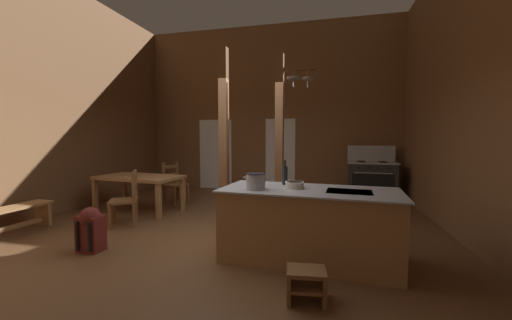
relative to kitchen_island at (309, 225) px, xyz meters
name	(u,v)px	position (x,y,z in m)	size (l,w,h in m)	color
ground_plane	(213,243)	(-1.44, 0.39, -0.49)	(7.91, 9.27, 0.10)	brown
wall_back	(269,109)	(-1.44, 4.69, 1.89)	(7.91, 0.14, 4.66)	brown
wall_left	(14,91)	(-5.06, 0.39, 1.89)	(0.14, 9.27, 4.66)	brown
wall_right	(505,67)	(2.19, 0.39, 1.89)	(0.14, 9.27, 4.66)	brown
glazed_door_back_left	(215,154)	(-3.04, 4.62, 0.58)	(1.00, 0.01, 2.05)	white
glazed_panel_back_right	(280,155)	(-1.08, 4.62, 0.58)	(0.84, 0.01, 2.05)	white
kitchen_island	(309,225)	(0.00, 0.00, 0.00)	(2.23, 1.12, 0.89)	#9E7044
stove_range	(371,180)	(1.28, 4.00, 0.04)	(1.18, 0.87, 1.32)	#292929
support_post_with_pot_rack	(281,132)	(-0.60, 1.65, 1.18)	(0.69, 0.23, 3.01)	brown
support_post_center	(224,139)	(-1.49, 1.08, 1.06)	(0.14, 0.14, 3.01)	brown
step_stool	(306,282)	(0.04, -0.95, -0.27)	(0.39, 0.32, 0.30)	brown
dining_table	(139,180)	(-3.54, 1.63, 0.21)	(1.80, 1.10, 0.74)	#9E7044
ladderback_chair_near_window	(127,199)	(-3.17, 0.74, 0.01)	(0.60, 0.60, 0.95)	brown
ladderback_chair_by_post	(174,184)	(-3.25, 2.54, 0.01)	(0.58, 0.58, 0.95)	brown
bench_along_left_wall	(0,218)	(-4.59, -0.31, -0.14)	(0.42, 1.49, 0.44)	#9E7044
backpack	(91,228)	(-2.86, -0.40, -0.13)	(0.32, 0.31, 0.60)	maroon
stockpot_on_counter	(256,181)	(-0.64, -0.15, 0.54)	(0.32, 0.24, 0.20)	#A8AAB2
mixing_bowl_on_counter	(295,185)	(-0.18, 0.04, 0.49)	(0.23, 0.23, 0.08)	silver
bottle_tall_on_counter	(285,175)	(-0.34, 0.29, 0.58)	(0.07, 0.07, 0.33)	#1E2328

